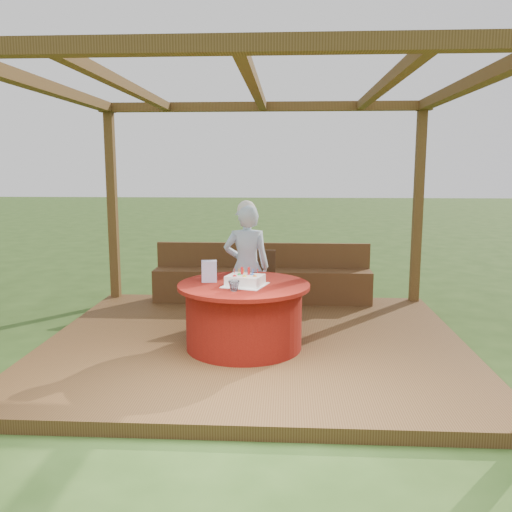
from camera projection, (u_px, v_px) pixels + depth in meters
The scene contains 10 objects.
ground at pixel (255, 350), 5.91m from camera, with size 60.00×60.00×0.00m, color #294717.
deck at pixel (255, 345), 5.90m from camera, with size 4.50×4.00×0.12m, color brown.
pergola at pixel (255, 124), 5.52m from camera, with size 4.50×4.00×2.72m.
bench at pixel (262, 282), 7.54m from camera, with size 3.00×0.42×0.80m.
table at pixel (244, 315), 5.59m from camera, with size 1.35×1.35×0.67m.
chair at pixel (260, 282), 6.73m from camera, with size 0.38×0.38×0.83m.
elderly_woman at pixel (247, 265), 6.21m from camera, with size 0.55×0.39×1.48m.
birthday_cake at pixel (245, 280), 5.45m from camera, with size 0.49×0.49×0.18m.
gift_bag at pixel (209, 271), 5.62m from camera, with size 0.16×0.10×0.22m, color #DD8FC3.
drinking_glass at pixel (234, 286), 5.21m from camera, with size 0.11×0.11×0.10m, color silver.
Camera 1 is at (0.34, -5.66, 1.97)m, focal length 38.00 mm.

